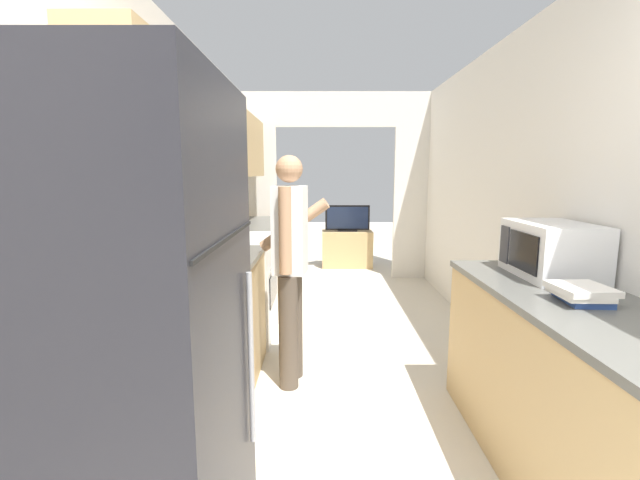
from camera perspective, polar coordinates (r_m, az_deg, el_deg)
wall_left at (r=3.18m, az=-18.17°, el=8.56°), size 0.38×7.65×2.50m
wall_right at (r=2.99m, az=30.11°, el=3.95°), size 0.06×7.65×2.50m
wall_far_with_doorway at (r=5.84m, az=2.27°, el=8.83°), size 2.90×0.06×2.50m
counter_left at (r=3.84m, az=-10.98°, el=-6.36°), size 0.62×3.84×0.89m
counter_right at (r=2.34m, az=31.40°, el=-17.78°), size 0.62×1.88×0.89m
refrigerator at (r=1.58m, az=-25.40°, el=-13.49°), size 0.78×0.82×1.74m
range_oven at (r=3.91m, az=-10.66°, el=-6.02°), size 0.66×0.80×1.03m
person at (r=2.89m, az=-3.80°, el=-3.38°), size 0.51×0.41×1.56m
microwave at (r=2.64m, az=28.66°, el=-1.17°), size 0.36×0.52×0.30m
book_stack at (r=2.20m, az=31.68°, el=-6.11°), size 0.23×0.25×0.08m
tv_cabinet at (r=6.66m, az=3.81°, el=-1.16°), size 0.77×0.42×0.56m
television at (r=6.55m, az=3.88°, el=2.88°), size 0.68×0.16×0.40m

